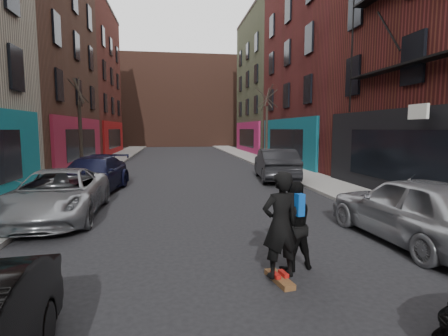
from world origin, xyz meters
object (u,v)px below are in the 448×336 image
object	(u,v)px
tree_left_far	(80,117)
parked_right_end	(276,164)
tree_right_far	(267,119)
skateboarder	(280,225)
parked_left_end	(92,175)
pedestrian	(292,225)
skateboard	(279,279)
parked_right_far	(415,209)
parked_left_far	(58,194)

from	to	relation	value
tree_left_far	parked_right_end	distance (m)	11.17
tree_right_far	skateboarder	size ratio (longest dim) A/B	3.57
tree_left_far	tree_right_far	distance (m)	13.78
tree_left_far	parked_left_end	bearing A→B (deg)	-72.03
tree_left_far	parked_right_end	xyz separation A→B (m)	(10.56, -2.63, -2.53)
parked_left_end	parked_right_end	world-z (taller)	parked_right_end
parked_right_end	pedestrian	bearing A→B (deg)	82.36
tree_left_far	tree_right_far	xyz separation A→B (m)	(12.40, 6.00, 0.15)
tree_left_far	skateboard	xyz separation A→B (m)	(6.97, -14.86, -3.33)
tree_left_far	parked_right_far	world-z (taller)	tree_left_far
parked_left_far	tree_left_far	bearing A→B (deg)	97.19
parked_right_end	parked_left_end	bearing A→B (deg)	24.26
tree_left_far	parked_right_end	bearing A→B (deg)	-13.99
tree_right_far	skateboard	xyz separation A→B (m)	(-5.43, -20.86, -3.48)
parked_left_far	tree_right_far	bearing A→B (deg)	52.69
parked_right_far	pedestrian	distance (m)	3.57
parked_left_end	skateboarder	distance (m)	10.93
parked_left_far	pedestrian	bearing A→B (deg)	-42.24
skateboarder	pedestrian	bearing A→B (deg)	-137.19
parked_left_far	parked_right_far	size ratio (longest dim) A/B	1.10
parked_left_far	parked_left_end	bearing A→B (deg)	86.05
tree_left_far	pedestrian	xyz separation A→B (m)	(7.39, -14.30, -2.51)
tree_right_far	skateboard	distance (m)	21.83
parked_right_end	skateboarder	xyz separation A→B (m)	(-3.59, -12.23, 0.21)
parked_left_end	parked_right_end	distance (m)	9.24
skateboarder	tree_right_far	bearing A→B (deg)	-114.94
parked_right_end	skateboarder	bearing A→B (deg)	81.21
parked_left_far	parked_right_end	size ratio (longest dim) A/B	1.04
tree_right_far	parked_right_far	size ratio (longest dim) A/B	1.40
skateboard	pedestrian	world-z (taller)	pedestrian
parked_left_end	skateboarder	size ratio (longest dim) A/B	2.78
parked_right_end	skateboard	distance (m)	12.77
tree_right_far	parked_left_end	size ratio (longest dim) A/B	1.28
parked_right_far	pedestrian	bearing A→B (deg)	13.20
tree_right_far	tree_left_far	bearing A→B (deg)	-154.18
tree_left_far	tree_right_far	world-z (taller)	tree_right_far
parked_left_far	parked_right_end	xyz separation A→B (m)	(8.96, 6.84, 0.10)
parked_left_end	tree_right_far	bearing A→B (deg)	53.65
tree_right_far	skateboard	world-z (taller)	tree_right_far
parked_right_end	tree_right_far	bearing A→B (deg)	-94.47
skateboard	pedestrian	bearing A→B (deg)	42.81
pedestrian	parked_right_far	bearing A→B (deg)	-174.11
tree_right_far	skateboard	size ratio (longest dim) A/B	8.50
skateboard	parked_left_end	bearing A→B (deg)	108.42
parked_right_far	skateboarder	xyz separation A→B (m)	(-3.83, -1.60, 0.22)
pedestrian	tree_right_far	bearing A→B (deg)	-115.03
tree_right_far	parked_right_far	distance (m)	19.51
parked_right_far	parked_left_far	bearing A→B (deg)	-26.20
parked_left_far	parked_right_end	distance (m)	11.27
parked_right_far	skateboarder	size ratio (longest dim) A/B	2.56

